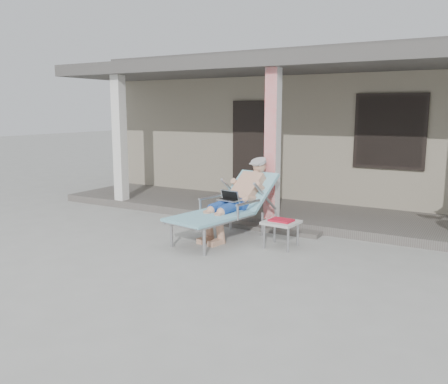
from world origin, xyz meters
The scene contains 7 objects.
ground centered at (0.00, 0.00, 0.00)m, with size 60.00×60.00×0.00m, color #9E9E99.
house centered at (0.00, 6.50, 1.67)m, with size 10.40×5.40×3.30m.
porch_deck centered at (0.00, 3.00, 0.07)m, with size 10.00×2.00×0.15m, color #605B56.
porch_overhang centered at (0.00, 2.95, 2.79)m, with size 10.00×2.30×2.85m.
porch_step centered at (0.00, 1.85, 0.04)m, with size 2.00×0.30×0.07m, color #605B56.
lounger centered at (-0.26, 1.16, 0.83)m, with size 1.13×2.14×1.35m.
side_table centered at (0.66, 1.03, 0.37)m, with size 0.52×0.52×0.43m.
Camera 1 is at (3.38, -5.41, 2.06)m, focal length 38.00 mm.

